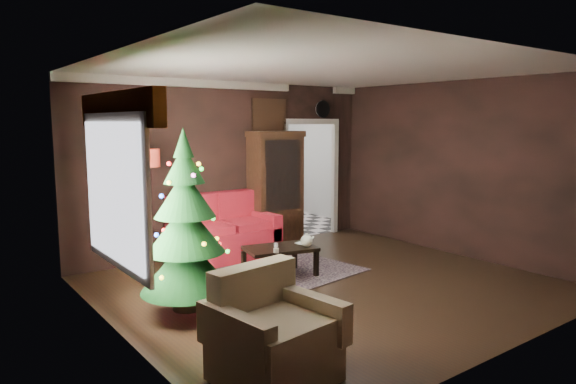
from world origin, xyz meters
TOP-DOWN VIEW (x-y plane):
  - floor at (0.00, 0.00)m, footprint 5.50×5.50m
  - ceiling at (0.00, 0.00)m, footprint 5.50×5.50m
  - wall_back at (0.00, 2.50)m, footprint 5.50×0.00m
  - wall_front at (0.00, -2.50)m, footprint 5.50×0.00m
  - wall_left at (-2.75, 0.00)m, footprint 0.00×5.50m
  - wall_right at (2.75, 0.00)m, footprint 0.00×5.50m
  - doorway at (1.70, 2.50)m, footprint 1.10×0.10m
  - left_window at (-2.71, 0.20)m, footprint 0.05×1.60m
  - valance at (-2.63, 0.20)m, footprint 0.12×2.10m
  - kitchen_floor at (1.70, 4.00)m, footprint 3.00×3.00m
  - kitchen_window at (1.70, 5.45)m, footprint 0.70×0.06m
  - rug at (-0.07, 0.74)m, footprint 2.10×1.65m
  - loveseat at (-0.40, 2.05)m, footprint 1.70×0.90m
  - curio_cabinet at (0.75, 2.27)m, footprint 0.90×0.45m
  - floor_lamp at (-1.64, 1.94)m, footprint 0.41×0.41m
  - christmas_tree at (-1.96, 0.13)m, footprint 1.11×1.11m
  - armchair at (-2.03, -1.63)m, footprint 1.01×1.01m
  - coffee_table at (-0.32, 0.65)m, footprint 1.06×0.77m
  - teapot at (-0.02, 0.44)m, footprint 0.25×0.25m
  - cup_a at (-0.36, 0.69)m, footprint 0.06×0.06m
  - cup_b at (-0.55, 0.43)m, footprint 0.08×0.08m
  - book at (-0.04, 0.57)m, footprint 0.15×0.04m
  - wall_clock at (1.95, 2.45)m, footprint 0.32×0.32m
  - painting at (0.75, 2.46)m, footprint 0.62×0.05m
  - kitchen_counter at (1.70, 5.20)m, footprint 1.80×0.60m
  - kitchen_table at (1.40, 3.70)m, footprint 0.70×0.70m

SIDE VIEW (x-z plane):
  - floor at x=0.00m, z-range 0.00..0.00m
  - kitchen_floor at x=1.70m, z-range 0.00..0.00m
  - rug at x=-0.07m, z-range 0.00..0.01m
  - coffee_table at x=-0.32m, z-range 0.01..0.44m
  - kitchen_table at x=1.40m, z-range 0.00..0.75m
  - kitchen_counter at x=1.70m, z-range 0.00..0.90m
  - armchair at x=-2.03m, z-range 0.00..0.92m
  - cup_a at x=-0.36m, z-range 0.44..0.49m
  - cup_b at x=-0.55m, z-range 0.44..0.50m
  - loveseat at x=-0.40m, z-range 0.00..1.00m
  - teapot at x=-0.02m, z-range 0.44..0.62m
  - book at x=-0.04m, z-range 0.44..0.65m
  - floor_lamp at x=-1.64m, z-range -0.11..1.77m
  - curio_cabinet at x=0.75m, z-range 0.00..1.90m
  - doorway at x=1.70m, z-range 0.00..2.10m
  - christmas_tree at x=-1.96m, z-range 0.08..2.02m
  - wall_back at x=0.00m, z-range -1.35..4.15m
  - wall_front at x=0.00m, z-range -1.35..4.15m
  - wall_left at x=-2.75m, z-range -1.35..4.15m
  - wall_right at x=2.75m, z-range -1.35..4.15m
  - left_window at x=-2.71m, z-range 0.75..2.15m
  - kitchen_window at x=1.70m, z-range 1.35..2.05m
  - painting at x=0.75m, z-range 1.99..2.51m
  - valance at x=-2.63m, z-range 2.10..2.44m
  - wall_clock at x=1.95m, z-range 2.35..2.41m
  - ceiling at x=0.00m, z-range 2.80..2.80m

